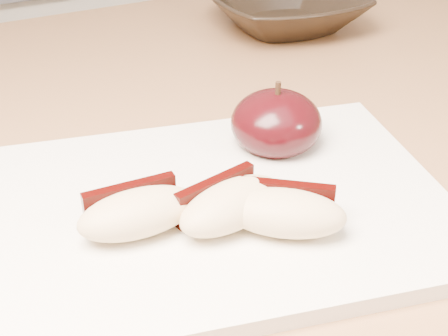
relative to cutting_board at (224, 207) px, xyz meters
name	(u,v)px	position (x,y,z in m)	size (l,w,h in m)	color
cutting_board	(224,207)	(0.00, 0.00, 0.00)	(0.30, 0.22, 0.01)	white
apple_half	(276,123)	(0.07, 0.05, 0.02)	(0.09, 0.09, 0.06)	black
apple_wedge_a	(137,212)	(-0.06, 0.00, 0.02)	(0.08, 0.04, 0.03)	#D3B686
apple_wedge_b	(229,204)	(-0.01, -0.02, 0.02)	(0.08, 0.05, 0.03)	#D3B686
apple_wedge_c	(285,211)	(0.02, -0.04, 0.02)	(0.08, 0.07, 0.03)	#D3B686
bowl	(285,8)	(0.23, 0.29, 0.02)	(0.18, 0.18, 0.04)	black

